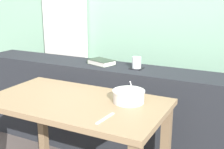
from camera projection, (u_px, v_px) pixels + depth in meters
name	position (u px, v px, depth m)	size (l,w,h in m)	color
curtain_left_panel	(64.00, 7.00, 3.20)	(0.56, 0.06, 2.50)	silver
dark_console_ledge	(120.00, 112.00, 2.50)	(2.80, 0.37, 0.80)	#23262B
breakfast_table	(76.00, 117.00, 1.88)	(1.16, 0.64, 0.72)	#826849
coaster_square	(136.00, 68.00, 2.34)	(0.10, 0.10, 0.01)	black
juice_glass	(137.00, 63.00, 2.32)	(0.07, 0.07, 0.09)	white
closed_book	(101.00, 62.00, 2.48)	(0.25, 0.20, 0.04)	#334233
soup_bowl	(129.00, 96.00, 1.81)	(0.20, 0.20, 0.15)	silver
fork_utensil	(105.00, 118.00, 1.57)	(0.02, 0.17, 0.01)	silver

